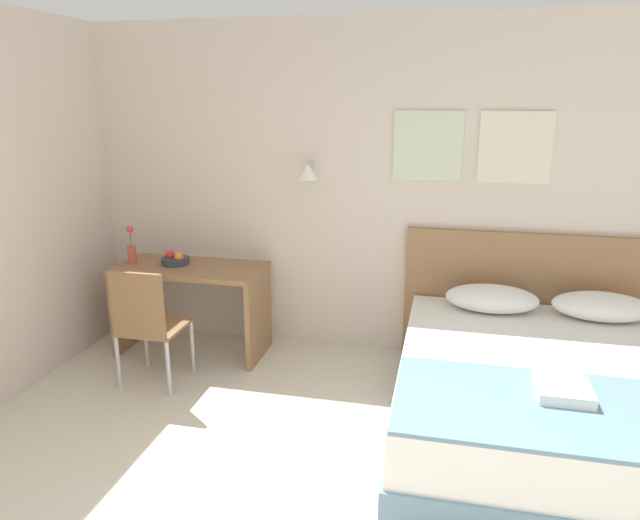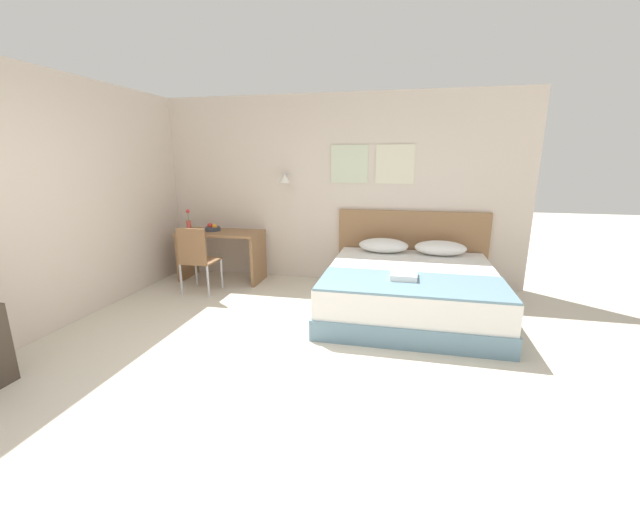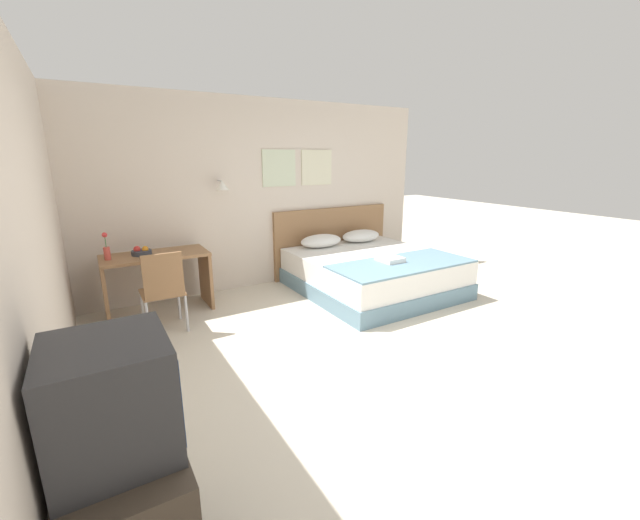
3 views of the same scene
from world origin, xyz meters
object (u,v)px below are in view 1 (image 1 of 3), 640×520
(pillow_left, at_px, (492,298))
(fruit_bowl, at_px, (175,260))
(headboard, at_px, (539,301))
(desk, at_px, (191,292))
(flower_vase, at_px, (132,249))
(pillow_right, at_px, (601,306))
(throw_blanket, at_px, (585,412))
(desk_chair, at_px, (146,320))
(bed, at_px, (558,401))
(folded_towel_near_foot, at_px, (563,389))

(pillow_left, distance_m, fruit_bowl, 2.52)
(headboard, bearing_deg, desk, -172.58)
(flower_vase, bearing_deg, pillow_right, 1.57)
(pillow_right, bearing_deg, throw_blanket, -105.10)
(throw_blanket, height_order, fruit_bowl, fruit_bowl)
(desk, bearing_deg, desk_chair, -93.49)
(pillow_left, bearing_deg, bed, -64.62)
(headboard, height_order, pillow_left, headboard)
(headboard, distance_m, pillow_left, 0.47)
(desk, xyz_separation_m, desk_chair, (-0.04, -0.65, 0.01))
(throw_blanket, height_order, folded_towel_near_foot, folded_towel_near_foot)
(headboard, xyz_separation_m, pillow_right, (0.38, -0.27, 0.09))
(pillow_right, bearing_deg, bed, -115.38)
(bed, xyz_separation_m, folded_towel_near_foot, (-0.08, -0.46, 0.32))
(pillow_right, xyz_separation_m, desk, (-3.12, -0.08, -0.11))
(throw_blanket, xyz_separation_m, desk_chair, (-2.78, 0.65, -0.01))
(flower_vase, bearing_deg, throw_blanket, -21.73)
(headboard, distance_m, pillow_right, 0.47)
(throw_blanket, bearing_deg, pillow_right, 74.90)
(headboard, relative_size, pillow_right, 3.08)
(bed, distance_m, folded_towel_near_foot, 0.56)
(throw_blanket, relative_size, folded_towel_near_foot, 6.03)
(desk, distance_m, desk_chair, 0.66)
(headboard, distance_m, flower_vase, 3.28)
(pillow_right, distance_m, flower_vase, 3.63)
(pillow_left, distance_m, desk, 2.37)
(desk, bearing_deg, folded_towel_near_foot, -23.59)
(pillow_left, distance_m, flower_vase, 2.88)
(bed, distance_m, desk_chair, 2.80)
(throw_blanket, bearing_deg, fruit_bowl, 155.09)
(bed, xyz_separation_m, pillow_left, (-0.38, 0.79, 0.36))
(bed, xyz_separation_m, headboard, (-0.00, 1.06, 0.27))
(throw_blanket, distance_m, desk, 3.04)
(folded_towel_near_foot, bearing_deg, desk, 156.41)
(fruit_bowl, relative_size, flower_vase, 0.72)
(flower_vase, bearing_deg, bed, -12.05)
(fruit_bowl, bearing_deg, throw_blanket, -24.91)
(pillow_left, bearing_deg, desk_chair, -162.95)
(pillow_right, relative_size, flower_vase, 2.14)
(headboard, height_order, throw_blanket, headboard)
(throw_blanket, height_order, flower_vase, flower_vase)
(fruit_bowl, bearing_deg, desk, -13.31)
(bed, relative_size, headboard, 1.00)
(headboard, bearing_deg, fruit_bowl, -173.59)
(pillow_left, xyz_separation_m, desk, (-2.37, -0.08, -0.11))
(flower_vase, bearing_deg, headboard, 6.55)
(pillow_left, height_order, flower_vase, flower_vase)
(pillow_right, relative_size, desk_chair, 0.74)
(pillow_left, distance_m, throw_blanket, 1.44)
(bed, bearing_deg, flower_vase, 167.95)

